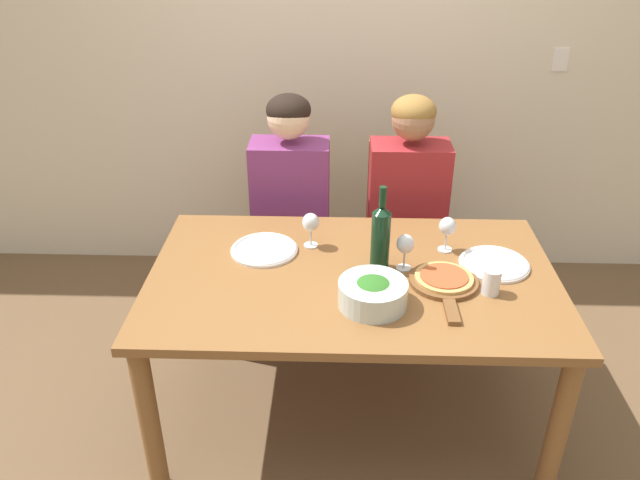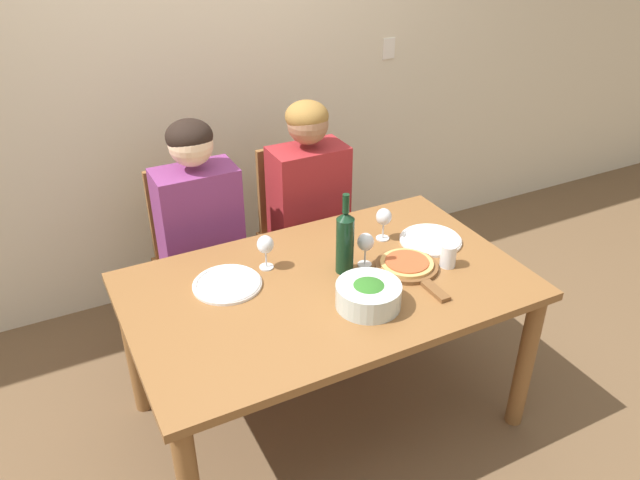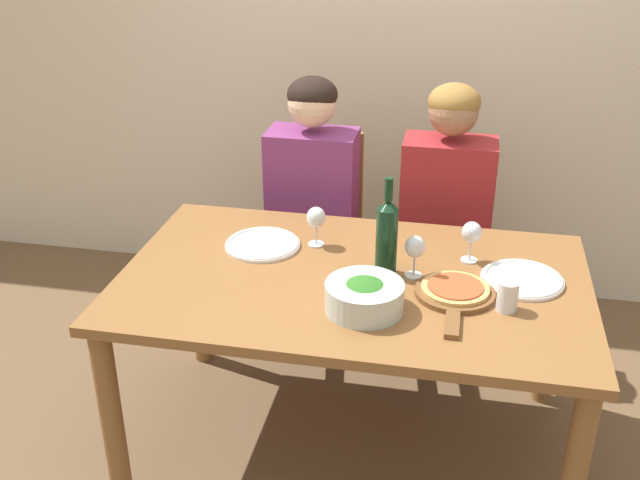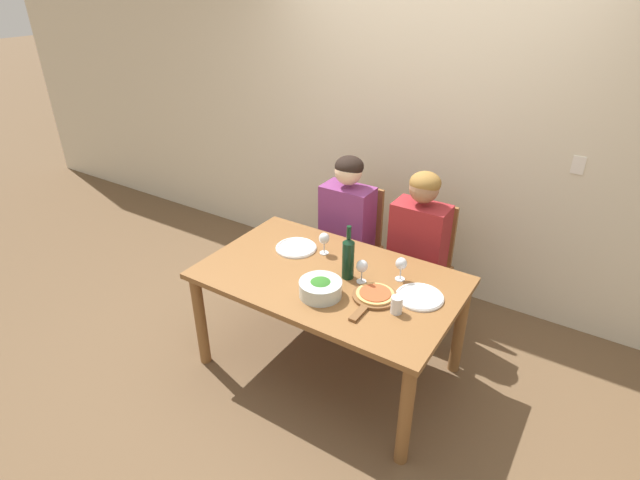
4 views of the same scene
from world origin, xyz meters
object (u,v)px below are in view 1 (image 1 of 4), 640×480
wine_bottle (381,236)px  wine_glass_left (311,224)px  person_man (408,195)px  wine_glass_centre (405,246)px  chair_right (403,227)px  dinner_plate_right (494,264)px  dinner_plate_left (264,249)px  chair_left (293,225)px  person_woman (290,193)px  pizza_on_board (444,281)px  wine_glass_right (447,228)px  water_tumbler (491,282)px  broccoli_bowl (373,293)px

wine_bottle → wine_glass_left: (-0.28, 0.17, -0.04)m
person_man → wine_glass_centre: person_man is taller
chair_right → dinner_plate_right: bearing=-69.4°
dinner_plate_left → wine_glass_left: (0.19, 0.05, 0.10)m
chair_right → wine_bottle: (-0.18, -0.79, 0.37)m
chair_left → wine_glass_centre: bearing=-57.7°
chair_right → person_woman: size_ratio=0.76×
chair_right → wine_glass_left: 0.83m
chair_left → person_man: size_ratio=0.76×
person_woman → pizza_on_board: person_woman is taller
wine_glass_right → water_tumbler: (0.12, -0.31, -0.05)m
dinner_plate_right → dinner_plate_left: bearing=174.8°
chair_right → dinner_plate_right: size_ratio=3.35×
chair_right → wine_glass_left: bearing=-126.2°
person_woman → broccoli_bowl: (0.37, -0.92, 0.04)m
water_tumbler → dinner_plate_left: bearing=162.2°
pizza_on_board → chair_left: bearing=125.6°
chair_right → dinner_plate_left: bearing=-133.8°
person_man → dinner_plate_left: bearing=-139.1°
person_woman → person_man: (0.58, 0.00, 0.00)m
person_man → wine_glass_centre: size_ratio=8.06×
wine_glass_centre → chair_left: bearing=122.3°
wine_glass_centre → water_tumbler: wine_glass_centre is taller
chair_right → wine_glass_right: chair_right is taller
broccoli_bowl → wine_glass_left: bearing=119.8°
wine_glass_right → wine_glass_centre: size_ratio=1.00×
wine_glass_centre → water_tumbler: (0.31, -0.16, -0.05)m
dinner_plate_left → broccoli_bowl: bearing=-40.4°
wine_glass_right → chair_right: bearing=99.4°
pizza_on_board → chair_right: bearing=94.1°
person_woman → pizza_on_board: bearing=-50.7°
broccoli_bowl → wine_glass_centre: 0.29m
dinner_plate_left → wine_bottle: bearing=-14.0°
person_man → dinner_plate_right: bearing=-66.2°
chair_left → dinner_plate_left: (-0.07, -0.67, 0.24)m
dinner_plate_right → wine_glass_centre: 0.38m
dinner_plate_left → pizza_on_board: 0.74m
chair_left → person_man: 0.63m
person_man → wine_glass_left: (-0.45, -0.50, 0.10)m
pizza_on_board → wine_glass_right: 0.28m
wine_glass_right → wine_bottle: bearing=-151.8°
person_woman → wine_glass_centre: 0.84m
person_woman → dinner_plate_right: size_ratio=4.41×
broccoli_bowl → wine_glass_left: size_ratio=1.65×
chair_left → person_man: person_man is taller
wine_bottle → chair_right: bearing=77.4°
water_tumbler → pizza_on_board: bearing=162.3°
wine_glass_left → water_tumbler: 0.76m
person_woman → wine_glass_right: bearing=-37.5°
wine_glass_left → wine_glass_centre: size_ratio=1.00×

